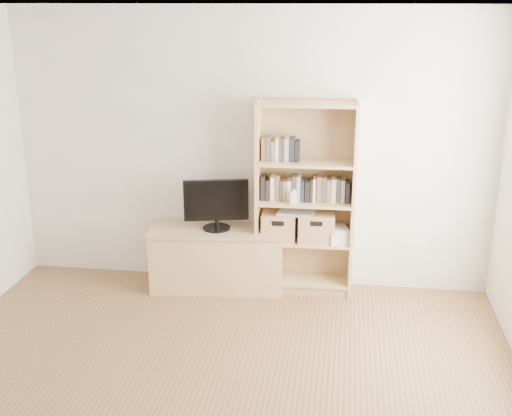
% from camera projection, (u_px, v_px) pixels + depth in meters
% --- Properties ---
extents(back_wall, '(4.50, 0.02, 2.60)m').
position_uv_depth(back_wall, '(250.00, 150.00, 5.96)').
color(back_wall, silver).
rests_on(back_wall, floor).
extents(ceiling, '(4.50, 5.00, 0.01)m').
position_uv_depth(ceiling, '(174.00, 9.00, 3.20)').
color(ceiling, white).
rests_on(ceiling, back_wall).
extents(tv_stand, '(1.27, 0.58, 0.57)m').
position_uv_depth(tv_stand, '(217.00, 259.00, 6.10)').
color(tv_stand, tan).
rests_on(tv_stand, floor).
extents(bookshelf, '(0.91, 0.34, 1.80)m').
position_uv_depth(bookshelf, '(305.00, 199.00, 5.86)').
color(bookshelf, tan).
rests_on(bookshelf, floor).
extents(television, '(0.59, 0.18, 0.47)m').
position_uv_depth(television, '(216.00, 205.00, 5.93)').
color(television, black).
rests_on(television, tv_stand).
extents(books_row_mid, '(0.83, 0.18, 0.22)m').
position_uv_depth(books_row_mid, '(305.00, 189.00, 5.85)').
color(books_row_mid, black).
rests_on(books_row_mid, bookshelf).
extents(books_row_upper, '(0.35, 0.13, 0.18)m').
position_uv_depth(books_row_upper, '(284.00, 151.00, 5.77)').
color(books_row_upper, black).
rests_on(books_row_upper, bookshelf).
extents(baby_monitor, '(0.06, 0.04, 0.11)m').
position_uv_depth(baby_monitor, '(294.00, 198.00, 5.77)').
color(baby_monitor, white).
rests_on(baby_monitor, bookshelf).
extents(basket_left, '(0.32, 0.27, 0.26)m').
position_uv_depth(basket_left, '(279.00, 226.00, 5.97)').
color(basket_left, '#A06D48').
rests_on(basket_left, bookshelf).
extents(basket_right, '(0.34, 0.29, 0.27)m').
position_uv_depth(basket_right, '(316.00, 227.00, 5.93)').
color(basket_right, '#A06D48').
rests_on(basket_right, bookshelf).
extents(laptop, '(0.34, 0.26, 0.03)m').
position_uv_depth(laptop, '(296.00, 212.00, 5.90)').
color(laptop, silver).
rests_on(laptop, basket_left).
extents(magazine_stack, '(0.24, 0.29, 0.12)m').
position_uv_depth(magazine_stack, '(338.00, 235.00, 5.93)').
color(magazine_stack, beige).
rests_on(magazine_stack, bookshelf).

